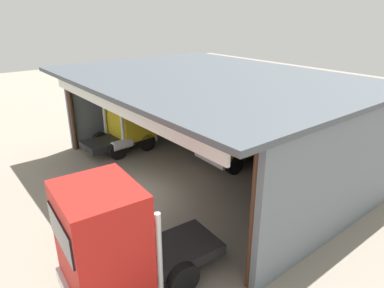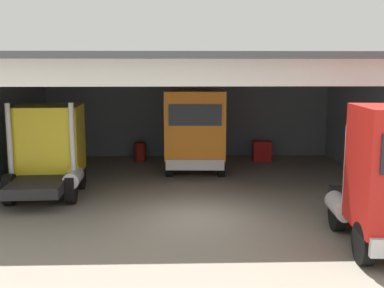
% 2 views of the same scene
% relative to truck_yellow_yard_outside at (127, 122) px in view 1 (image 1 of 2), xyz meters
% --- Properties ---
extents(ground_plane, '(80.00, 80.00, 0.00)m').
position_rel_truck_yellow_yard_outside_xyz_m(ground_plane, '(5.28, -2.76, -1.70)').
color(ground_plane, gray).
rests_on(ground_plane, ground).
extents(workshop_shed, '(15.45, 11.54, 5.09)m').
position_rel_truck_yellow_yard_outside_xyz_m(workshop_shed, '(5.28, 3.12, 1.92)').
color(workshop_shed, slate).
rests_on(workshop_shed, ground).
extents(truck_yellow_yard_outside, '(2.64, 4.26, 3.44)m').
position_rel_truck_yellow_yard_outside_xyz_m(truck_yellow_yard_outside, '(0.00, 0.00, 0.00)').
color(truck_yellow_yard_outside, yellow).
rests_on(truck_yellow_yard_outside, ground).
extents(truck_orange_center_left_bay, '(2.75, 4.81, 3.66)m').
position_rel_truck_yellow_yard_outside_xyz_m(truck_orange_center_left_bay, '(5.48, 3.37, 0.23)').
color(truck_orange_center_left_bay, orange).
rests_on(truck_orange_center_left_bay, ground).
extents(truck_red_left_bay, '(2.67, 5.05, 3.75)m').
position_rel_truck_yellow_yard_outside_xyz_m(truck_red_left_bay, '(10.21, -5.94, 0.21)').
color(truck_red_left_bay, red).
rests_on(truck_red_left_bay, ground).
extents(oil_drum, '(0.58, 0.58, 0.91)m').
position_rel_truck_yellow_yard_outside_xyz_m(oil_drum, '(2.85, 6.18, -1.25)').
color(oil_drum, '#B21E19').
rests_on(oil_drum, ground).
extents(tool_cart, '(0.90, 0.60, 1.00)m').
position_rel_truck_yellow_yard_outside_xyz_m(tool_cart, '(8.93, 5.95, -1.20)').
color(tool_cart, red).
rests_on(tool_cart, ground).
extents(traffic_cone, '(0.36, 0.36, 0.56)m').
position_rel_truck_yellow_yard_outside_xyz_m(traffic_cone, '(9.86, -3.77, -1.42)').
color(traffic_cone, orange).
rests_on(traffic_cone, ground).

